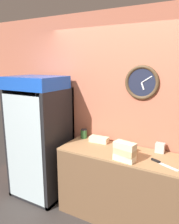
% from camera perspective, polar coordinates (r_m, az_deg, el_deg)
% --- Properties ---
extents(wall_back, '(5.20, 0.10, 2.70)m').
position_cam_1_polar(wall_back, '(2.99, 11.38, -0.46)').
color(wall_back, '#B7664C').
rests_on(wall_back, ground_plane).
extents(prep_counter, '(1.61, 0.60, 0.93)m').
position_cam_1_polar(prep_counter, '(3.02, 8.40, -18.52)').
color(prep_counter, brown).
rests_on(prep_counter, ground_plane).
extents(beverage_cooler, '(0.78, 0.70, 1.84)m').
position_cam_1_polar(beverage_cooler, '(3.42, -12.34, -4.76)').
color(beverage_cooler, black).
rests_on(beverage_cooler, ground_plane).
extents(sandwich_stack_bottom, '(0.26, 0.15, 0.07)m').
position_cam_1_polar(sandwich_stack_bottom, '(2.58, 9.11, -11.68)').
color(sandwich_stack_bottom, beige).
rests_on(sandwich_stack_bottom, prep_counter).
extents(sandwich_stack_middle, '(0.26, 0.16, 0.07)m').
position_cam_1_polar(sandwich_stack_middle, '(2.55, 9.17, -10.18)').
color(sandwich_stack_middle, tan).
rests_on(sandwich_stack_middle, sandwich_stack_bottom).
extents(sandwich_stack_top, '(0.26, 0.16, 0.07)m').
position_cam_1_polar(sandwich_stack_top, '(2.52, 9.23, -8.64)').
color(sandwich_stack_top, beige).
rests_on(sandwich_stack_top, sandwich_stack_middle).
extents(sandwich_flat_left, '(0.27, 0.14, 0.08)m').
position_cam_1_polar(sandwich_flat_left, '(3.10, 2.47, -7.18)').
color(sandwich_flat_left, beige).
rests_on(sandwich_flat_left, prep_counter).
extents(sandwich_flat_right, '(0.28, 0.22, 0.07)m').
position_cam_1_polar(sandwich_flat_right, '(2.88, 9.65, -9.08)').
color(sandwich_flat_right, beige).
rests_on(sandwich_flat_right, prep_counter).
extents(chefs_knife, '(0.33, 0.17, 0.02)m').
position_cam_1_polar(chefs_knife, '(2.61, 18.07, -12.53)').
color(chefs_knife, silver).
rests_on(chefs_knife, prep_counter).
extents(condiment_jar, '(0.10, 0.10, 0.14)m').
position_cam_1_polar(condiment_jar, '(3.25, -1.49, -5.68)').
color(condiment_jar, '#336B38').
rests_on(condiment_jar, prep_counter).
extents(napkin_dispenser, '(0.11, 0.09, 0.12)m').
position_cam_1_polar(napkin_dispenser, '(2.89, 17.95, -8.89)').
color(napkin_dispenser, '#B7B2AD').
rests_on(napkin_dispenser, prep_counter).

